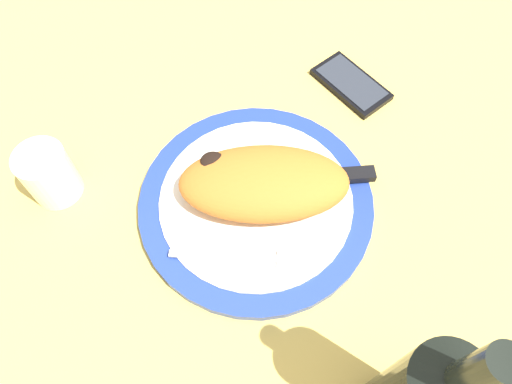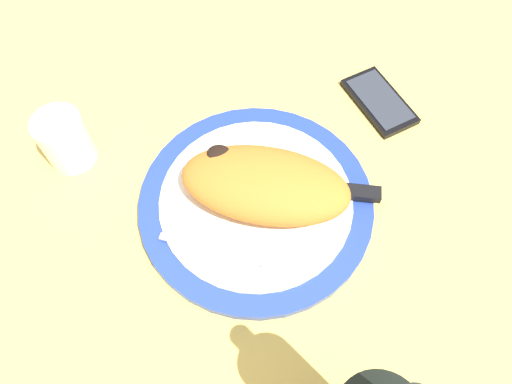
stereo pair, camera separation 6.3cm
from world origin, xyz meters
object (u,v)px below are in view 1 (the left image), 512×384
at_px(plate, 256,203).
at_px(fork, 252,258).
at_px(smartphone, 351,84).
at_px(water_glass, 50,176).
at_px(knife, 315,178).
at_px(calzone, 264,183).

height_order(plate, fork, fork).
distance_m(fork, smartphone, 0.34).
bearing_deg(plate, water_glass, -176.59).
bearing_deg(water_glass, smartphone, 32.60).
bearing_deg(water_glass, fork, -13.48).
distance_m(plate, fork, 0.09).
bearing_deg(water_glass, knife, 9.48).
bearing_deg(fork, plate, 95.39).
relative_size(calzone, water_glass, 2.94).
relative_size(calzone, knife, 1.00).
xyz_separation_m(plate, fork, (0.01, -0.08, 0.01)).
distance_m(fork, knife, 0.14).
bearing_deg(water_glass, calzone, 5.36).
height_order(calzone, knife, calzone).
bearing_deg(fork, smartphone, 71.24).
relative_size(plate, knife, 1.33).
relative_size(fork, water_glass, 2.17).
height_order(smartphone, water_glass, water_glass).
distance_m(knife, water_glass, 0.35).
distance_m(knife, smartphone, 0.20).
bearing_deg(plate, fork, -84.61).
xyz_separation_m(fork, smartphone, (0.11, 0.32, -0.01)).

